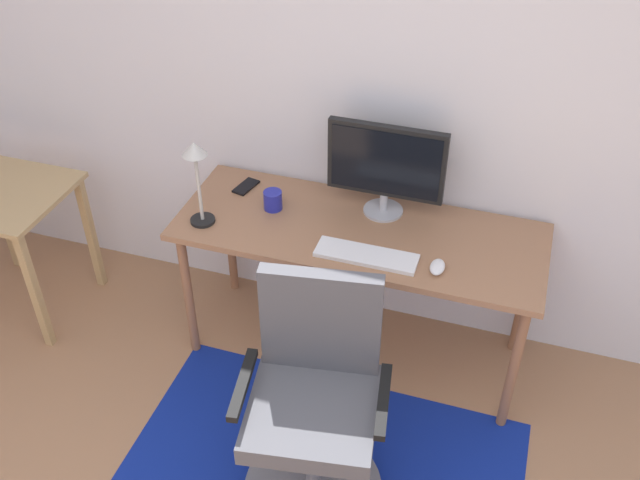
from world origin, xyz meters
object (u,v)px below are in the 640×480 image
coffee_cup (273,200)px  side_table (6,213)px  cell_phone (246,187)px  computer_mouse (437,267)px  office_chair (315,418)px  monitor (386,165)px  desk_lamp (196,167)px  desk (359,242)px  keyboard (366,255)px

coffee_cup → side_table: bearing=-170.2°
cell_phone → side_table: bearing=-150.1°
computer_mouse → office_chair: bearing=-117.6°
monitor → computer_mouse: 0.51m
office_chair → computer_mouse: bearing=53.3°
monitor → coffee_cup: monitor is taller
desk_lamp → desk: bearing=13.1°
cell_phone → desk_lamp: desk_lamp is taller
coffee_cup → cell_phone: coffee_cup is taller
desk_lamp → side_table: size_ratio=0.57×
keyboard → office_chair: office_chair is taller
keyboard → side_table: (-1.82, -0.02, -0.17)m
monitor → cell_phone: (-0.67, -0.01, -0.24)m
side_table → office_chair: bearing=-18.4°
coffee_cup → desk: bearing=-4.9°
desk_lamp → office_chair: desk_lamp is taller
keyboard → desk: bearing=114.2°
coffee_cup → desk_lamp: 0.41m
coffee_cup → cell_phone: 0.23m
side_table → keyboard: bearing=0.5°
desk → side_table: size_ratio=2.29×
monitor → desk_lamp: 0.81m
keyboard → office_chair: bearing=-92.5°
side_table → monitor: bearing=11.2°
desk → desk_lamp: size_ratio=4.03×
keyboard → coffee_cup: 0.54m
computer_mouse → side_table: (-2.12, -0.02, -0.18)m
desk_lamp → side_table: desk_lamp is taller
monitor → office_chair: bearing=-91.0°
office_chair → side_table: 1.90m
computer_mouse → side_table: size_ratio=0.15×
office_chair → side_table: bearing=152.4°
monitor → office_chair: size_ratio=0.52×
keyboard → coffee_cup: bearing=156.7°
computer_mouse → desk: bearing=155.5°
computer_mouse → monitor: bearing=132.5°
keyboard → office_chair: (-0.03, -0.61, -0.33)m
desk → coffee_cup: (-0.42, 0.04, 0.12)m
desk_lamp → side_table: 1.15m
coffee_cup → desk_lamp: (-0.26, -0.19, 0.24)m
coffee_cup → office_chair: 1.02m
side_table → desk: bearing=6.3°
monitor → office_chair: 1.12m
coffee_cup → monitor: bearing=14.8°
desk → office_chair: size_ratio=1.61×
coffee_cup → desk_lamp: bearing=-143.6°
keyboard → desk_lamp: bearing=178.4°
keyboard → desk_lamp: (-0.76, 0.02, 0.28)m
side_table → cell_phone: bearing=17.1°
keyboard → computer_mouse: bearing=1.2°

